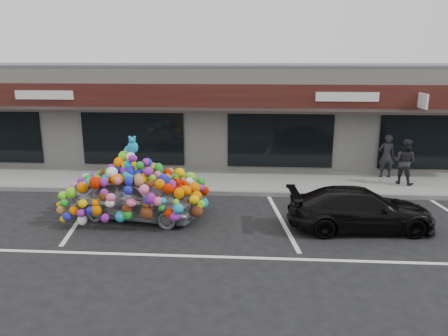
# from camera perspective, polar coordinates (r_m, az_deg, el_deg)

# --- Properties ---
(ground) EXTENTS (90.00, 90.00, 0.00)m
(ground) POSITION_cam_1_polar(r_m,az_deg,el_deg) (12.91, -4.99, -6.88)
(ground) COLOR black
(ground) RESTS_ON ground
(shop_building) EXTENTS (24.00, 7.20, 4.31)m
(shop_building) POSITION_cam_1_polar(r_m,az_deg,el_deg) (20.56, -1.52, 7.43)
(shop_building) COLOR beige
(shop_building) RESTS_ON ground
(sidewalk) EXTENTS (26.00, 3.00, 0.15)m
(sidewalk) POSITION_cam_1_polar(r_m,az_deg,el_deg) (16.64, -2.90, -1.63)
(sidewalk) COLOR gray
(sidewalk) RESTS_ON ground
(kerb) EXTENTS (26.00, 0.18, 0.16)m
(kerb) POSITION_cam_1_polar(r_m,az_deg,el_deg) (15.21, -3.56, -3.20)
(kerb) COLOR slate
(kerb) RESTS_ON ground
(parking_stripe_left) EXTENTS (0.73, 4.37, 0.01)m
(parking_stripe_left) POSITION_cam_1_polar(r_m,az_deg,el_deg) (13.92, -18.06, -5.93)
(parking_stripe_left) COLOR silver
(parking_stripe_left) RESTS_ON ground
(parking_stripe_mid) EXTENTS (0.73, 4.37, 0.01)m
(parking_stripe_mid) POSITION_cam_1_polar(r_m,az_deg,el_deg) (12.98, 7.55, -6.81)
(parking_stripe_mid) COLOR silver
(parking_stripe_mid) RESTS_ON ground
(lane_line) EXTENTS (14.00, 0.12, 0.01)m
(lane_line) POSITION_cam_1_polar(r_m,az_deg,el_deg) (10.65, 3.98, -11.65)
(lane_line) COLOR silver
(lane_line) RESTS_ON ground
(toy_car) EXTENTS (2.75, 4.28, 2.34)m
(toy_car) POSITION_cam_1_polar(r_m,az_deg,el_deg) (13.13, -11.38, -3.07)
(toy_car) COLOR #93989C
(toy_car) RESTS_ON ground
(black_sedan) EXTENTS (1.90, 4.09, 1.16)m
(black_sedan) POSITION_cam_1_polar(r_m,az_deg,el_deg) (12.67, 17.40, -5.15)
(black_sedan) COLOR black
(black_sedan) RESTS_ON ground
(pedestrian_a) EXTENTS (0.61, 0.41, 1.66)m
(pedestrian_a) POSITION_cam_1_polar(r_m,az_deg,el_deg) (17.72, 20.44, 1.48)
(pedestrian_a) COLOR black
(pedestrian_a) RESTS_ON sidewalk
(pedestrian_b) EXTENTS (1.02, 0.98, 1.65)m
(pedestrian_b) POSITION_cam_1_polar(r_m,az_deg,el_deg) (17.04, 22.49, 0.79)
(pedestrian_b) COLOR black
(pedestrian_b) RESTS_ON sidewalk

